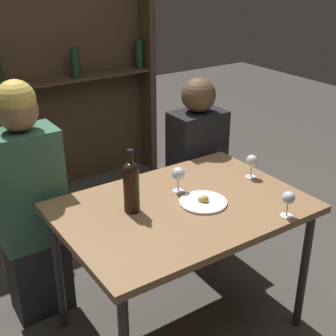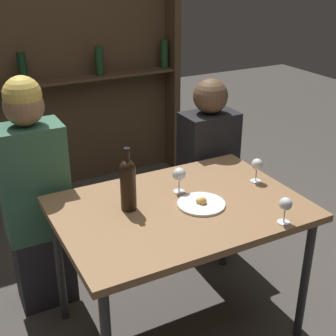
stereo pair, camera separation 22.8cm
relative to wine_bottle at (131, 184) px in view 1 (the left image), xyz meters
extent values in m
plane|color=#47423D|center=(0.23, -0.09, -0.90)|extent=(10.00, 10.00, 0.00)
cube|color=olive|center=(0.23, -0.09, -0.16)|extent=(1.19, 0.83, 0.04)
cylinder|color=#2D2D30|center=(0.77, -0.44, -0.54)|extent=(0.04, 0.04, 0.72)
cylinder|color=#2D2D30|center=(-0.30, 0.27, -0.54)|extent=(0.04, 0.04, 0.72)
cylinder|color=#2D2D30|center=(0.77, 0.27, -0.54)|extent=(0.04, 0.04, 0.72)
cube|color=#4C3823|center=(0.23, 1.94, 0.18)|extent=(1.99, 0.02, 2.15)
cube|color=#4C3823|center=(1.23, 1.83, 0.18)|extent=(0.06, 0.18, 2.15)
cube|color=#4C3823|center=(0.23, 1.83, 0.05)|extent=(1.91, 0.18, 0.02)
cylinder|color=#19381E|center=(0.54, 1.82, 0.18)|extent=(0.07, 0.07, 0.23)
cylinder|color=#19381E|center=(1.14, 1.83, 0.18)|extent=(0.07, 0.07, 0.24)
cylinder|color=black|center=(0.00, 0.00, -0.03)|extent=(0.08, 0.08, 0.22)
sphere|color=black|center=(0.00, 0.00, 0.07)|extent=(0.08, 0.08, 0.08)
cylinder|color=black|center=(0.00, 0.00, 0.12)|extent=(0.03, 0.03, 0.09)
cylinder|color=black|center=(0.00, 0.00, 0.17)|extent=(0.03, 0.03, 0.01)
cylinder|color=silver|center=(0.30, 0.04, -0.14)|extent=(0.06, 0.06, 0.00)
cylinder|color=silver|center=(0.30, 0.04, -0.10)|extent=(0.01, 0.01, 0.08)
sphere|color=silver|center=(0.30, 0.04, -0.04)|extent=(0.07, 0.07, 0.07)
cylinder|color=silver|center=(0.57, -0.45, -0.14)|extent=(0.06, 0.06, 0.00)
cylinder|color=silver|center=(0.57, -0.45, -0.10)|extent=(0.01, 0.01, 0.08)
sphere|color=silver|center=(0.57, -0.45, -0.04)|extent=(0.06, 0.06, 0.06)
cylinder|color=silver|center=(0.72, -0.04, -0.14)|extent=(0.06, 0.06, 0.00)
cylinder|color=silver|center=(0.72, -0.04, -0.10)|extent=(0.01, 0.01, 0.08)
sphere|color=silver|center=(0.72, -0.04, -0.04)|extent=(0.06, 0.06, 0.06)
cylinder|color=white|center=(0.33, -0.13, -0.14)|extent=(0.24, 0.24, 0.01)
sphere|color=gold|center=(0.33, -0.14, -0.12)|extent=(0.04, 0.04, 0.04)
sphere|color=#E5BC66|center=(0.33, -0.13, -0.12)|extent=(0.03, 0.03, 0.03)
sphere|color=#E5BC66|center=(0.32, -0.12, -0.12)|extent=(0.03, 0.03, 0.03)
cube|color=#26262B|center=(-0.34, 0.48, -0.67)|extent=(0.31, 0.22, 0.45)
cube|color=#38664C|center=(-0.34, 0.48, -0.13)|extent=(0.35, 0.22, 0.64)
sphere|color=#8C6647|center=(-0.34, 0.48, 0.29)|extent=(0.20, 0.20, 0.20)
sphere|color=gold|center=(-0.34, 0.48, 0.34)|extent=(0.19, 0.19, 0.19)
cube|color=#26262B|center=(0.76, 0.48, -0.67)|extent=(0.31, 0.22, 0.45)
cube|color=black|center=(0.76, 0.48, -0.18)|extent=(0.34, 0.22, 0.54)
sphere|color=brown|center=(0.76, 0.48, 0.19)|extent=(0.21, 0.21, 0.21)
camera|label=1|loc=(-0.94, -1.70, 0.97)|focal=50.00mm
camera|label=2|loc=(-0.75, -1.82, 0.97)|focal=50.00mm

